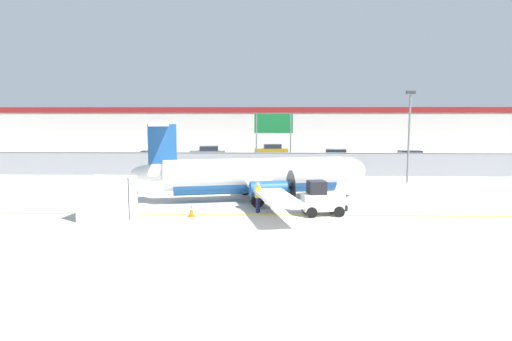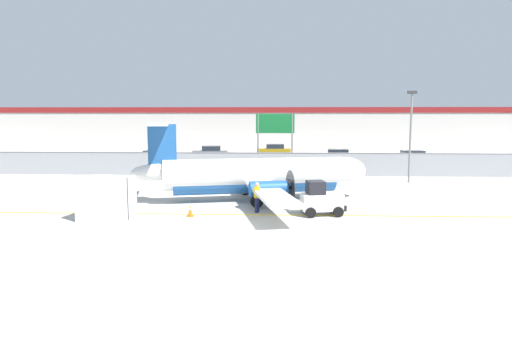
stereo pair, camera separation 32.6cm
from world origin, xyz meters
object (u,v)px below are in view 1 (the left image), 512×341
Objects in this scene: traffic_cone_near_left at (191,211)px; parked_car_2 at (271,150)px; highway_sign at (274,128)px; traffic_cone_near_right at (132,205)px; parked_car_4 at (411,158)px; cargo_container at (107,199)px; parked_car_1 at (208,153)px; parked_car_0 at (152,158)px; apron_light_pole at (409,129)px; parked_car_3 at (335,156)px; baggage_tug at (322,199)px; commuter_airplane at (260,175)px; ground_crew_worker at (258,196)px.

parked_car_2 is (4.36, 34.42, 0.58)m from traffic_cone_near_left.
highway_sign reaches higher than traffic_cone_near_left.
traffic_cone_near_right is at bearing -115.05° from highway_sign.
parked_car_4 is at bearing 20.56° from highway_sign.
traffic_cone_near_left is at bearing -22.14° from traffic_cone_near_right.
cargo_container is 0.62× the size of parked_car_1.
cargo_container is 0.64× the size of parked_car_4.
parked_car_0 is 0.99× the size of parked_car_2.
highway_sign is (-10.72, 6.12, -0.16)m from apron_light_pole.
apron_light_pole reaches higher than traffic_cone_near_right.
cargo_container is 0.62× the size of parked_car_3.
parked_car_0 is at bearing 160.78° from highway_sign.
baggage_tug reaches higher than parked_car_2.
commuter_airplane is at bearing 83.17° from parked_car_2.
parked_car_3 is (11.25, 26.08, 0.58)m from traffic_cone_near_left.
baggage_tug is at bearing 13.60° from ground_crew_worker.
parked_car_4 is at bearing 140.54° from parked_car_2.
highway_sign is (12.74, -4.44, 3.24)m from parked_car_0.
commuter_airplane reaches higher than parked_car_0.
parked_car_4 is at bearing 71.87° from apron_light_pole.
apron_light_pole is at bearing 111.54° from parked_car_2.
traffic_cone_near_right is 0.12× the size of highway_sign.
baggage_tug is 0.92× the size of cargo_container.
cargo_container is 0.63× the size of parked_car_0.
baggage_tug is 0.57× the size of parked_car_2.
parked_car_1 is at bearing 136.20° from apron_light_pole.
traffic_cone_near_left is 0.15× the size of parked_car_3.
parked_car_4 is (7.76, -1.62, 0.00)m from parked_car_3.
cargo_container reaches higher than parked_car_2.
commuter_airplane is at bearing 76.57° from parked_car_3.
commuter_airplane is 3.73× the size of parked_car_0.
parked_car_3 is at bearing 124.30° from parked_car_2.
baggage_tug is 0.58× the size of parked_car_0.
ground_crew_worker is 2.66× the size of traffic_cone_near_left.
ground_crew_worker is at bearing 17.79° from traffic_cone_near_left.
parked_car_0 is 0.78× the size of highway_sign.
commuter_airplane is 5.44m from baggage_tug.
parked_car_0 is 13.87m from highway_sign.
parked_car_0 reaches higher than traffic_cone_near_right.
cargo_container is (-11.23, -1.40, 0.24)m from baggage_tug.
commuter_airplane is at bearing 120.16° from baggage_tug.
traffic_cone_near_left is (-3.54, -4.75, -1.29)m from commuter_airplane.
highway_sign is at bearing 87.96° from baggage_tug.
commuter_airplane is at bearing 45.06° from cargo_container.
cargo_container is at bearing 66.48° from parked_car_3.
parked_car_1 is (-6.78, 29.49, -0.06)m from ground_crew_worker.
parked_car_1 and parked_car_3 have the same top height.
parked_car_0 is (-11.77, 18.70, -0.71)m from commuter_airplane.
parked_car_4 is (19.01, 24.46, 0.58)m from traffic_cone_near_left.
highway_sign is (0.98, 17.89, 3.19)m from ground_crew_worker.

